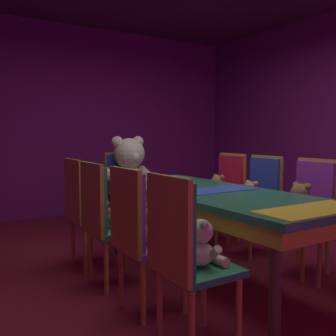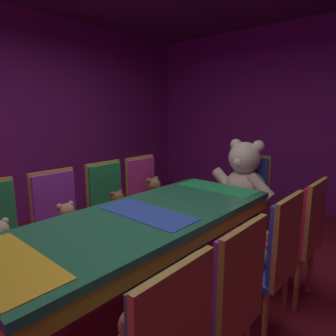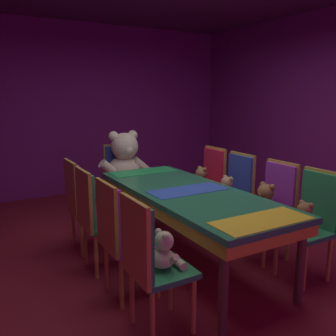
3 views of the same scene
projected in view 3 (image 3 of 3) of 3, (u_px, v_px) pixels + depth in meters
ground_plane at (187, 262)px, 3.62m from camera, size 7.90×7.90×0.00m
wall_back at (85, 109)px, 6.06m from camera, size 5.20×0.12×2.80m
banquet_table at (188, 199)px, 3.49m from camera, size 0.90×2.31×0.75m
chair_left_0 at (146, 254)px, 2.42m from camera, size 0.42×0.41×0.98m
teddy_left_0 at (164, 252)px, 2.50m from camera, size 0.23×0.29×0.28m
chair_left_1 at (117, 229)px, 2.87m from camera, size 0.42×0.41×0.98m
teddy_left_1 at (133, 228)px, 2.94m from camera, size 0.23×0.29×0.28m
chair_left_2 at (93, 210)px, 3.34m from camera, size 0.42×0.41×0.98m
teddy_left_2 at (107, 210)px, 3.41m from camera, size 0.22×0.28×0.26m
chair_left_3 at (79, 197)px, 3.76m from camera, size 0.42×0.41×0.98m
teddy_left_3 at (93, 195)px, 3.84m from camera, size 0.26×0.33×0.32m
chair_right_0 at (315, 213)px, 3.25m from camera, size 0.42×0.41×0.98m
teddy_right_0 at (304, 218)px, 3.19m from camera, size 0.22×0.28×0.27m
chair_right_1 at (275, 200)px, 3.66m from camera, size 0.42×0.41×0.98m
teddy_right_1 at (265, 202)px, 3.59m from camera, size 0.27×0.35×0.33m
chair_right_2 at (236, 187)px, 4.17m from camera, size 0.42×0.41×0.98m
teddy_right_2 at (226, 190)px, 4.10m from camera, size 0.23×0.30×0.28m
chair_right_3 at (210, 178)px, 4.63m from camera, size 0.42×0.41×0.98m
teddy_right_3 at (201, 180)px, 4.56m from camera, size 0.24×0.31×0.30m
throne_chair at (121, 173)px, 4.94m from camera, size 0.41×0.42×0.98m
king_teddy_bear at (125, 163)px, 4.76m from camera, size 0.76×0.59×0.72m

